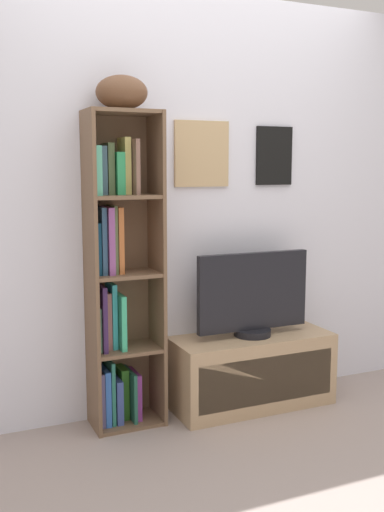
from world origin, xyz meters
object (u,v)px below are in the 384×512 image
(tv_stand, at_px, (252,371))
(television, at_px, (253,295))
(football, at_px, (122,92))
(bookshelf, at_px, (117,280))

(tv_stand, relative_size, television, 1.37)
(tv_stand, bearing_deg, television, 90.00)
(football, height_order, television, football)
(football, distance_m, tv_stand, 1.77)
(television, bearing_deg, tv_stand, -90.00)
(television, bearing_deg, bookshelf, 173.84)
(football, relative_size, tv_stand, 0.28)
(bookshelf, height_order, television, bookshelf)
(football, distance_m, television, 1.37)
(football, bearing_deg, bookshelf, 142.17)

